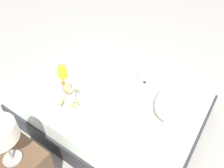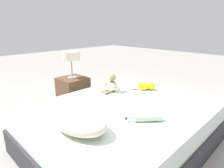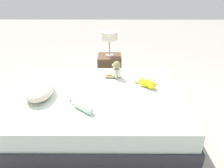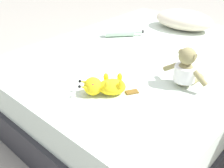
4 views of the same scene
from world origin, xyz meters
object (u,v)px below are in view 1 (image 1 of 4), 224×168
(pillow, at_px, (173,102))
(plush_yellow_creature, at_px, (62,72))
(glass_bottle, at_px, (139,72))
(bed, at_px, (112,102))
(plush_monkey, at_px, (70,95))

(pillow, relative_size, plush_yellow_creature, 1.99)
(plush_yellow_creature, relative_size, glass_bottle, 1.02)
(bed, bearing_deg, plush_yellow_creature, -76.53)
(bed, relative_size, plush_monkey, 6.86)
(plush_yellow_creature, distance_m, glass_bottle, 0.88)
(bed, height_order, pillow, pillow)
(bed, bearing_deg, plush_monkey, -27.26)
(plush_monkey, xyz_separation_m, plush_yellow_creature, (-0.27, -0.38, -0.05))
(pillow, bearing_deg, glass_bottle, -118.98)
(pillow, distance_m, plush_yellow_creature, 1.26)
(plush_monkey, bearing_deg, bed, 152.74)
(plush_monkey, distance_m, glass_bottle, 0.86)
(glass_bottle, bearing_deg, bed, -19.03)
(bed, distance_m, plush_yellow_creature, 0.67)
(bed, xyz_separation_m, pillow, (-0.08, 0.65, 0.31))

